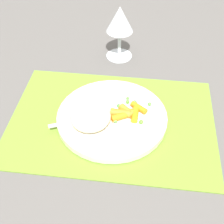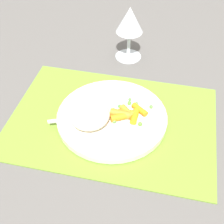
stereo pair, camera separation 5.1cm
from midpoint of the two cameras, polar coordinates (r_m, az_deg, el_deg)
ground_plane at (r=0.74m, az=1.98°, el=-1.78°), size 2.40×2.40×0.00m
placemat at (r=0.73m, az=1.99°, el=-1.62°), size 0.47×0.33×0.01m
plate at (r=0.73m, az=2.01°, el=-1.05°), size 0.25×0.25×0.01m
rice_mound at (r=0.69m, az=-2.02°, el=-0.58°), size 0.09×0.09×0.04m
carrot_portion at (r=0.71m, az=4.76°, el=-0.40°), size 0.08×0.07×0.02m
pea_scatter at (r=0.73m, az=5.41°, el=0.13°), size 0.10×0.09×0.01m
fork at (r=0.71m, az=-0.27°, el=-0.75°), size 0.18×0.08×0.01m
wine_glass at (r=0.88m, az=4.95°, el=15.89°), size 0.07×0.07×0.15m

